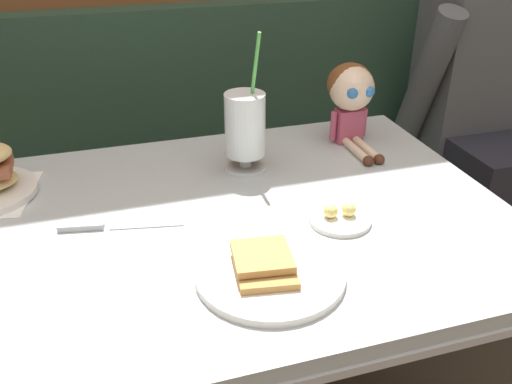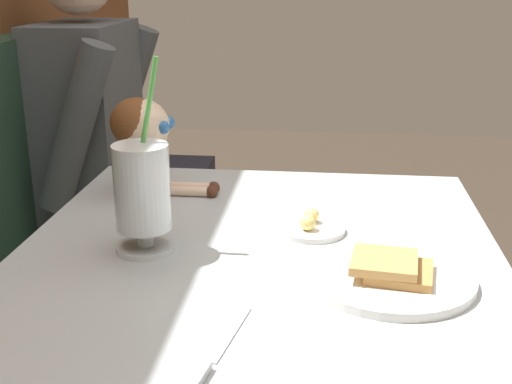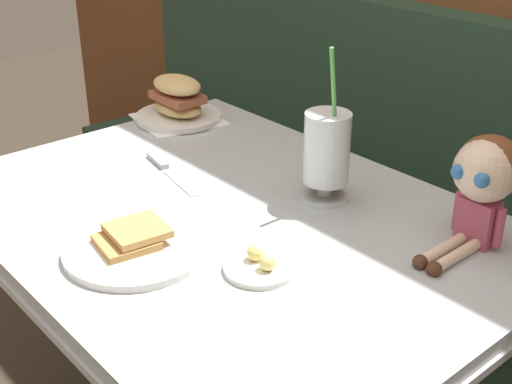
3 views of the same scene
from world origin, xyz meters
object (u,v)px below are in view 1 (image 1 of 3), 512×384
at_px(toast_plate, 269,271).
at_px(butter_saucer, 340,217).
at_px(diner_patron, 484,80).
at_px(milkshake_glass, 245,128).
at_px(seated_doll, 351,92).
at_px(butter_knife, 99,226).

bearing_deg(toast_plate, butter_saucer, 33.87).
bearing_deg(diner_patron, milkshake_glass, -157.11).
relative_size(milkshake_glass, seated_doll, 1.44).
bearing_deg(milkshake_glass, butter_saucer, -67.36).
relative_size(toast_plate, butter_saucer, 2.08).
bearing_deg(butter_knife, butter_saucer, -13.92).
height_order(butter_saucer, butter_knife, butter_saucer).
distance_m(milkshake_glass, butter_knife, 0.38).
bearing_deg(seated_doll, diner_patron, 26.14).
bearing_deg(butter_knife, milkshake_glass, 25.44).
xyz_separation_m(toast_plate, diner_patron, (1.01, 0.79, -0.01)).
distance_m(milkshake_glass, diner_patron, 1.02).
height_order(butter_knife, diner_patron, diner_patron).
distance_m(butter_saucer, diner_patron, 1.06).
bearing_deg(toast_plate, milkshake_glass, 79.54).
bearing_deg(toast_plate, seated_doll, 52.30).
distance_m(seated_doll, diner_patron, 0.73).
relative_size(toast_plate, seated_doll, 1.15).
distance_m(butter_knife, diner_patron, 1.39).
relative_size(toast_plate, milkshake_glass, 0.79).
xyz_separation_m(butter_saucer, seated_doll, (0.18, 0.35, 0.12)).
height_order(butter_knife, seated_doll, seated_doll).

